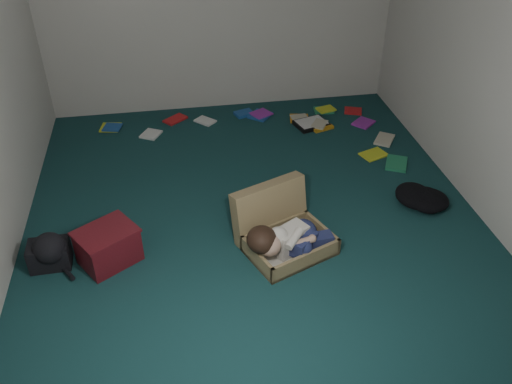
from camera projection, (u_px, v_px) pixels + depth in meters
name	position (u px, v px, depth m)	size (l,w,h in m)	color
floor	(253.00, 214.00, 4.89)	(4.50, 4.50, 0.00)	#153A3C
wall_front	(339.00, 288.00, 2.33)	(4.50, 4.50, 0.00)	silver
wall_right	(494.00, 63.00, 4.42)	(4.50, 4.50, 0.00)	silver
suitcase	(281.00, 230.00, 4.48)	(0.87, 0.86, 0.49)	#927B50
person	(288.00, 239.00, 4.32)	(0.74, 0.39, 0.30)	silver
maroon_bin	(108.00, 246.00, 4.30)	(0.57, 0.54, 0.31)	#581219
backpack	(49.00, 254.00, 4.28)	(0.39, 0.31, 0.23)	black
clothing_pile	(422.00, 196.00, 5.00)	(0.44, 0.36, 0.14)	black
paper_tray	(311.00, 124.00, 6.25)	(0.42, 0.36, 0.05)	black
book_scatter	(282.00, 126.00, 6.23)	(3.21, 1.65, 0.02)	yellow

